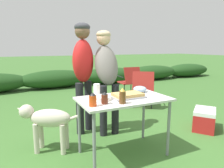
% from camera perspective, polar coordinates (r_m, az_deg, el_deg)
% --- Properties ---
extents(ground_plane, '(60.00, 60.00, 0.00)m').
position_cam_1_polar(ground_plane, '(2.72, 3.17, -19.26)').
color(ground_plane, '#3D6B2D').
extents(shrub_hedge, '(14.40, 0.90, 0.59)m').
position_cam_1_polar(shrub_hedge, '(6.97, -15.88, 1.40)').
color(shrub_hedge, '#1E4219').
rests_on(shrub_hedge, ground).
extents(folding_table, '(1.10, 0.64, 0.74)m').
position_cam_1_polar(folding_table, '(2.46, 3.33, -5.73)').
color(folding_table, silver).
rests_on(folding_table, ground).
extents(food_tray, '(0.40, 0.27, 0.06)m').
position_cam_1_polar(food_tray, '(2.46, 4.55, -3.28)').
color(food_tray, '#9E9EA3').
rests_on(food_tray, folding_table).
extents(plate_stack, '(0.20, 0.20, 0.04)m').
position_cam_1_polar(plate_stack, '(2.34, -2.75, -4.06)').
color(plate_stack, white).
rests_on(plate_stack, folding_table).
extents(mixing_bowl, '(0.18, 0.18, 0.08)m').
position_cam_1_polar(mixing_bowl, '(2.78, 7.98, -1.43)').
color(mixing_bowl, '#99B2CC').
rests_on(mixing_bowl, folding_table).
extents(paper_cup_stack, '(0.08, 0.08, 0.17)m').
position_cam_1_polar(paper_cup_stack, '(2.45, -4.38, -1.91)').
color(paper_cup_stack, white).
rests_on(paper_cup_stack, folding_table).
extents(hot_sauce_bottle, '(0.08, 0.08, 0.15)m').
position_cam_1_polar(hot_sauce_bottle, '(2.10, -5.52, -4.48)').
color(hot_sauce_bottle, '#CC4214').
rests_on(hot_sauce_bottle, folding_table).
extents(beer_bottle, '(0.07, 0.07, 0.18)m').
position_cam_1_polar(beer_bottle, '(2.18, 3.01, -3.45)').
color(beer_bottle, brown).
rests_on(beer_bottle, folding_table).
extents(bbq_sauce_bottle, '(0.07, 0.07, 0.13)m').
position_cam_1_polar(bbq_sauce_bottle, '(2.17, -2.14, -4.07)').
color(bbq_sauce_bottle, '#562314').
rests_on(bbq_sauce_bottle, folding_table).
extents(standing_person_in_dark_puffer, '(0.38, 0.50, 1.61)m').
position_cam_1_polar(standing_person_in_dark_puffer, '(3.08, -1.58, 4.10)').
color(standing_person_in_dark_puffer, black).
rests_on(standing_person_in_dark_puffer, ground).
extents(standing_person_in_gray_fleece, '(0.46, 0.43, 1.71)m').
position_cam_1_polar(standing_person_in_gray_fleece, '(3.11, -8.22, 5.06)').
color(standing_person_in_gray_fleece, black).
rests_on(standing_person_in_gray_fleece, ground).
extents(dog, '(0.76, 0.49, 0.63)m').
position_cam_1_polar(dog, '(2.75, -18.12, -9.72)').
color(dog, beige).
rests_on(dog, ground).
extents(camp_chair_green_behind_table, '(0.51, 0.62, 0.83)m').
position_cam_1_polar(camp_chair_green_behind_table, '(5.43, 5.08, 1.11)').
color(camp_chair_green_behind_table, maroon).
rests_on(camp_chair_green_behind_table, ground).
extents(camp_chair_near_hedge, '(0.71, 0.75, 0.83)m').
position_cam_1_polar(camp_chair_near_hedge, '(4.52, 8.79, -0.87)').
color(camp_chair_near_hedge, maroon).
rests_on(camp_chair_near_hedge, ground).
extents(cooler_box, '(0.58, 0.54, 0.34)m').
position_cam_1_polar(cooler_box, '(3.70, 24.87, -9.12)').
color(cooler_box, '#B21E1E').
rests_on(cooler_box, ground).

